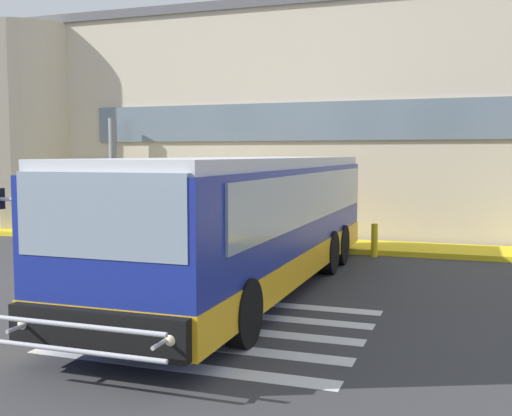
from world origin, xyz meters
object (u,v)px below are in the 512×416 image
Objects in this scene: safety_bollard_yellow at (374,240)px; passenger_near_column at (128,204)px; entry_support_column at (113,175)px; bus_main_foreground at (249,225)px; passenger_by_doorway at (150,206)px.

passenger_near_column is at bearing 170.89° from safety_bollard_yellow.
entry_support_column is 0.34× the size of bus_main_foreground.
passenger_by_doorway is (-5.65, 6.19, -0.25)m from bus_main_foreground.
entry_support_column is 2.29× the size of passenger_by_doorway.
safety_bollard_yellow is at bearing 69.88° from bus_main_foreground.
passenger_near_column is 0.93m from passenger_by_doorway.
entry_support_column reaches higher than safety_bollard_yellow.
passenger_by_doorway reaches higher than safety_bollard_yellow.
entry_support_column is 4.27× the size of safety_bollard_yellow.
bus_main_foreground is at bearing -43.87° from passenger_near_column.
safety_bollard_yellow is (8.39, -1.35, -0.66)m from passenger_near_column.
entry_support_column is at bearing 137.46° from bus_main_foreground.
safety_bollard_yellow is (1.82, 4.97, -0.88)m from bus_main_foreground.
passenger_near_column is at bearing 172.34° from passenger_by_doorway.
bus_main_foreground is 6.76× the size of passenger_near_column.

